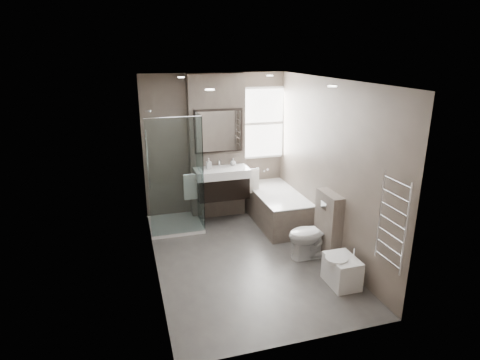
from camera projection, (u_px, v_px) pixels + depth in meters
name	position (u px, v px, depth m)	size (l,w,h in m)	color
room	(246.00, 176.00, 5.61)	(2.70, 3.90, 2.70)	#4A4744
vanity_pier	(217.00, 147.00, 7.22)	(1.00, 0.25, 2.60)	#65594F
vanity	(222.00, 183.00, 7.08)	(0.95, 0.47, 0.66)	black
mirror_cabinet	(219.00, 131.00, 6.97)	(0.86, 0.08, 0.76)	black
towel_left	(191.00, 187.00, 6.92)	(0.24, 0.06, 0.44)	white
towel_right	(252.00, 181.00, 7.22)	(0.24, 0.06, 0.44)	white
shower_enclosure	(181.00, 202.00, 6.89)	(0.90, 0.90, 2.00)	white
bathtub	(277.00, 206.00, 7.16)	(0.75, 1.60, 0.57)	#65594F
window	(262.00, 123.00, 7.44)	(0.98, 0.06, 1.33)	white
toilet	(312.00, 234.00, 5.95)	(0.41, 0.72, 0.73)	white
cistern_box	(328.00, 225.00, 5.95)	(0.19, 0.55, 1.00)	#65594F
bidet	(342.00, 270.00, 5.28)	(0.42, 0.49, 0.51)	white
towel_radiator	(392.00, 222.00, 4.54)	(0.03, 0.49, 1.10)	silver
soap_bottle_a	(209.00, 164.00, 6.94)	(0.09, 0.09, 0.20)	white
soap_bottle_b	(233.00, 162.00, 7.16)	(0.10, 0.10, 0.13)	white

